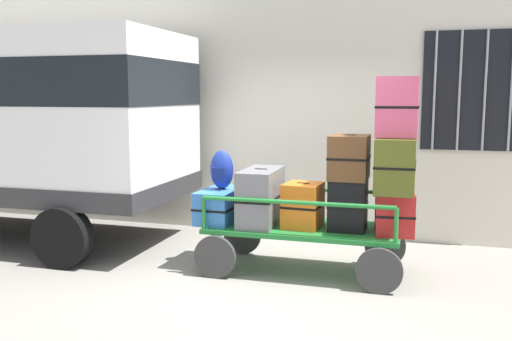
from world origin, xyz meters
TOP-DOWN VIEW (x-y plane):
  - ground_plane at (0.00, 0.00)m, footprint 40.00×40.00m
  - building_wall at (0.01, 2.21)m, footprint 12.00×0.37m
  - van at (-3.98, 0.76)m, footprint 4.95×2.11m
  - luggage_cart at (0.24, 0.40)m, footprint 2.19×1.03m
  - cart_railing at (0.24, 0.40)m, footprint 2.06×0.89m
  - suitcase_left_bottom at (-0.72, 0.41)m, footprint 0.43×0.79m
  - suitcase_midleft_bottom at (-0.24, 0.39)m, footprint 0.40×0.82m
  - suitcase_center_bottom at (0.24, 0.36)m, footprint 0.43×0.47m
  - suitcase_midright_bottom at (0.73, 0.40)m, footprint 0.40×0.43m
  - suitcase_midright_middle at (0.73, 0.42)m, footprint 0.41×0.52m
  - suitcase_right_bottom at (1.21, 0.41)m, footprint 0.45×0.63m
  - suitcase_right_middle at (1.21, 0.41)m, footprint 0.41×0.82m
  - suitcase_right_top at (1.21, 0.41)m, footprint 0.43×0.52m
  - backpack at (-0.71, 0.40)m, footprint 0.27×0.22m

SIDE VIEW (x-z plane):
  - ground_plane at x=0.00m, z-range 0.00..0.00m
  - luggage_cart at x=0.24m, z-range 0.14..0.66m
  - suitcase_left_bottom at x=-0.72m, z-range 0.51..0.88m
  - suitcase_right_bottom at x=1.21m, z-range 0.51..0.95m
  - suitcase_center_bottom at x=0.24m, z-range 0.51..1.00m
  - suitcase_midright_bottom at x=0.73m, z-range 0.51..1.05m
  - cart_railing at x=0.24m, z-range 0.63..1.00m
  - suitcase_midleft_bottom at x=-0.24m, z-range 0.51..1.14m
  - backpack at x=-0.71m, z-range 0.89..1.33m
  - suitcase_right_middle at x=1.21m, z-range 0.95..1.52m
  - suitcase_midright_middle at x=0.73m, z-range 1.05..1.53m
  - van at x=-3.98m, z-range 0.32..3.03m
  - suitcase_right_top at x=1.21m, z-range 1.52..2.14m
  - building_wall at x=0.01m, z-range 0.00..5.00m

